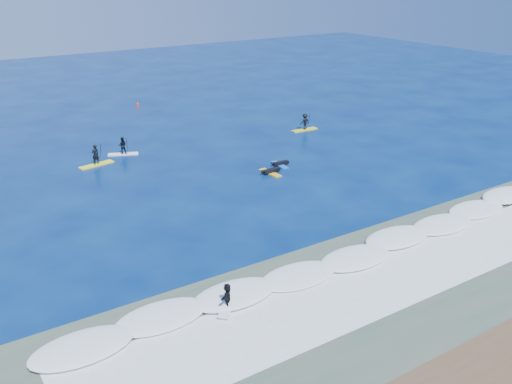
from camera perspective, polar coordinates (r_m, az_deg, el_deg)
ground at (r=40.94m, az=-1.01°, el=-1.37°), size 160.00×160.00×0.00m
shallow_water at (r=31.32m, az=13.03°, el=-9.82°), size 90.00×13.00×0.01m
breaking_wave at (r=33.76m, az=8.17°, el=-6.97°), size 40.00×6.00×0.30m
whitewater at (r=31.90m, az=11.74°, el=-9.08°), size 34.00×5.00×0.02m
sup_paddler_left at (r=50.81m, az=-15.73°, el=3.30°), size 3.12×1.30×2.13m
sup_paddler_center at (r=53.12m, az=-13.20°, el=4.39°), size 2.73×1.69×1.88m
sup_paddler_right at (r=59.72m, az=4.90°, el=6.91°), size 2.92×0.84×2.03m
prone_paddler_near at (r=47.18m, az=1.44°, el=2.07°), size 1.87×2.38×0.49m
prone_paddler_far at (r=49.07m, az=2.40°, el=2.83°), size 1.68×2.15×0.44m
wave_surfer at (r=28.80m, az=-2.89°, el=-10.44°), size 1.72×1.71×1.38m
marker_buoy at (r=70.92m, az=-11.75°, el=8.53°), size 0.28×0.28×0.68m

